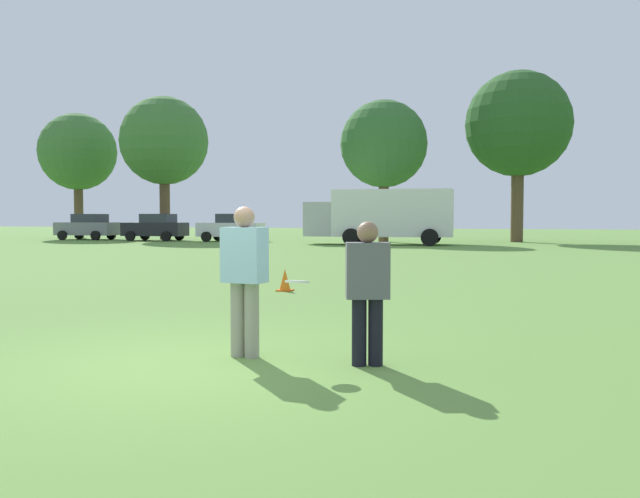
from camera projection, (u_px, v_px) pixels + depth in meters
name	position (u px, v px, depth m)	size (l,w,h in m)	color
ground_plane	(183.00, 366.00, 7.11)	(171.56, 171.56, 0.00)	#608C3D
player_thrower	(245.00, 273.00, 7.52)	(0.51, 0.33, 1.72)	gray
player_defender	(368.00, 285.00, 7.09)	(0.52, 0.40, 1.56)	black
frisbee	(297.00, 282.00, 7.22)	(0.27, 0.27, 0.05)	white
traffic_cone	(285.00, 280.00, 14.33)	(0.32, 0.32, 0.48)	#D8590C
parked_car_near_left	(88.00, 227.00, 46.63)	(4.30, 2.41, 1.82)	slate
parked_car_mid_left	(156.00, 227.00, 44.69)	(4.30, 2.41, 1.82)	black
parked_car_center	(231.00, 227.00, 43.37)	(4.30, 2.41, 1.82)	silver
box_truck	(382.00, 215.00, 38.35)	(8.63, 3.34, 3.18)	white
tree_west_oak	(78.00, 152.00, 51.22)	(5.93, 5.93, 9.64)	brown
tree_west_maple	(164.00, 141.00, 47.02)	(6.26, 6.26, 10.17)	brown
tree_center_elm	(384.00, 144.00, 42.38)	(5.60, 5.60, 9.11)	brown
tree_east_birch	(518.00, 125.00, 42.10)	(6.71, 6.71, 10.91)	brown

